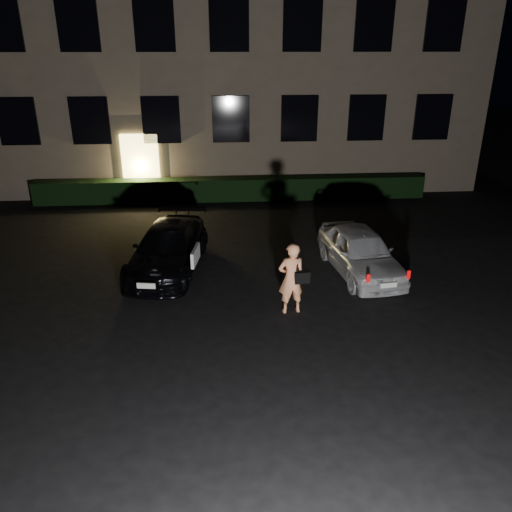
{
  "coord_description": "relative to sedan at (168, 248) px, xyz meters",
  "views": [
    {
      "loc": [
        -0.51,
        -8.35,
        5.57
      ],
      "look_at": [
        0.27,
        2.0,
        1.18
      ],
      "focal_mm": 35.0,
      "sensor_mm": 36.0,
      "label": 1
    }
  ],
  "objects": [
    {
      "name": "sedan",
      "position": [
        0.0,
        0.0,
        0.0
      ],
      "size": [
        2.26,
        4.26,
        1.18
      ],
      "rotation": [
        0.0,
        0.0,
        -0.16
      ],
      "color": "black",
      "rests_on": "ground"
    },
    {
      "name": "building",
      "position": [
        1.91,
        10.9,
        5.41
      ],
      "size": [
        20.0,
        8.11,
        12.0
      ],
      "color": "brown",
      "rests_on": "ground"
    },
    {
      "name": "hatch",
      "position": [
        5.03,
        -0.63,
        0.01
      ],
      "size": [
        1.85,
        3.68,
        1.2
      ],
      "rotation": [
        0.0,
        0.0,
        0.13
      ],
      "color": "silver",
      "rests_on": "ground"
    },
    {
      "name": "man",
      "position": [
        2.94,
        -2.59,
        0.24
      ],
      "size": [
        0.73,
        0.48,
        1.66
      ],
      "rotation": [
        0.0,
        0.0,
        3.29
      ],
      "color": "#FFA06C",
      "rests_on": "ground"
    },
    {
      "name": "ground",
      "position": [
        1.91,
        -4.09,
        -0.59
      ],
      "size": [
        80.0,
        80.0,
        0.0
      ],
      "primitive_type": "plane",
      "color": "black",
      "rests_on": "ground"
    },
    {
      "name": "hedge",
      "position": [
        1.91,
        6.41,
        -0.16
      ],
      "size": [
        15.0,
        0.7,
        0.85
      ],
      "primitive_type": "cube",
      "color": "black",
      "rests_on": "ground"
    }
  ]
}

